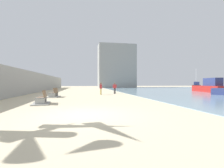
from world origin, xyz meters
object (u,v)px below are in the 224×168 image
person_walking (101,88)px  boat_mid_bay (196,86)px  bench_near (42,101)px  bench_far (54,95)px  person_standing (115,87)px  boat_distant (209,87)px

person_walking → boat_mid_bay: bearing=38.0°
bench_near → bench_far: 5.84m
bench_far → person_standing: bearing=30.4°
bench_near → person_standing: 12.48m
bench_far → boat_mid_bay: (37.77, 28.16, 0.50)m
bench_far → boat_distant: boat_distant is taller
bench_near → bench_far: same height
person_walking → person_standing: (2.09, 1.55, -0.02)m
person_standing → boat_distant: 15.92m
bench_near → person_standing: size_ratio=1.45×
person_standing → bench_near: bearing=-125.4°
bench_far → person_walking: (5.27, 2.78, 0.66)m
bench_near → boat_distant: size_ratio=0.28×
person_standing → boat_mid_bay: bearing=38.1°
person_standing → boat_distant: size_ratio=0.19×
person_standing → boat_mid_bay: size_ratio=0.24×
boat_distant → bench_far: bearing=-166.6°
bench_far → boat_mid_bay: size_ratio=0.34×
bench_far → boat_distant: bearing=13.4°
bench_near → person_standing: person_standing is taller
bench_near → boat_mid_bay: (37.63, 34.00, 0.50)m
bench_near → boat_distant: 25.76m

